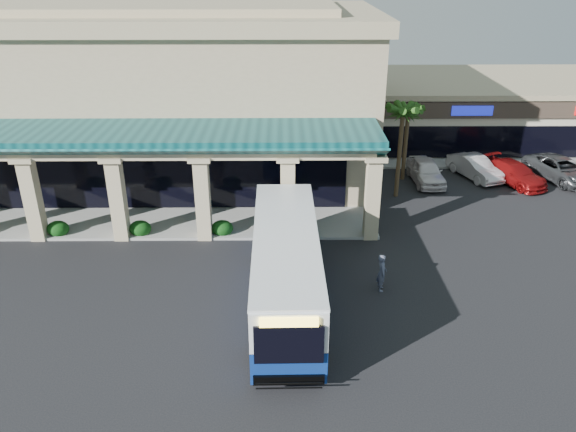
{
  "coord_description": "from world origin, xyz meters",
  "views": [
    {
      "loc": [
        1.28,
        -22.14,
        14.09
      ],
      "look_at": [
        1.5,
        3.29,
        2.2
      ],
      "focal_mm": 35.0,
      "sensor_mm": 36.0,
      "label": 1
    }
  ],
  "objects_px": {
    "car_red": "(514,173)",
    "car_gray": "(561,169)",
    "transit_bus": "(286,268)",
    "pedestrian": "(382,273)",
    "car_white": "(475,167)",
    "car_silver": "(426,171)"
  },
  "relations": [
    {
      "from": "car_gray",
      "to": "car_white",
      "type": "bearing_deg",
      "value": 157.78
    },
    {
      "from": "car_silver",
      "to": "car_red",
      "type": "distance_m",
      "value": 5.89
    },
    {
      "from": "car_silver",
      "to": "car_white",
      "type": "distance_m",
      "value": 3.69
    },
    {
      "from": "car_red",
      "to": "car_gray",
      "type": "height_order",
      "value": "car_gray"
    },
    {
      "from": "pedestrian",
      "to": "car_white",
      "type": "bearing_deg",
      "value": -27.66
    },
    {
      "from": "car_silver",
      "to": "car_red",
      "type": "bearing_deg",
      "value": -4.8
    },
    {
      "from": "car_silver",
      "to": "pedestrian",
      "type": "bearing_deg",
      "value": -113.5
    },
    {
      "from": "pedestrian",
      "to": "car_red",
      "type": "relative_size",
      "value": 0.36
    },
    {
      "from": "car_red",
      "to": "car_white",
      "type": "bearing_deg",
      "value": 130.27
    },
    {
      "from": "pedestrian",
      "to": "car_red",
      "type": "distance_m",
      "value": 17.25
    },
    {
      "from": "car_white",
      "to": "car_red",
      "type": "xyz_separation_m",
      "value": [
        2.3,
        -1.08,
        -0.03
      ]
    },
    {
      "from": "transit_bus",
      "to": "car_gray",
      "type": "bearing_deg",
      "value": 37.27
    },
    {
      "from": "car_silver",
      "to": "car_gray",
      "type": "relative_size",
      "value": 0.84
    },
    {
      "from": "car_white",
      "to": "car_red",
      "type": "distance_m",
      "value": 2.54
    },
    {
      "from": "transit_bus",
      "to": "car_gray",
      "type": "xyz_separation_m",
      "value": [
        18.89,
        14.75,
        -0.92
      ]
    },
    {
      "from": "transit_bus",
      "to": "car_white",
      "type": "relative_size",
      "value": 2.66
    },
    {
      "from": "car_red",
      "to": "car_silver",
      "type": "bearing_deg",
      "value": 153.18
    },
    {
      "from": "car_gray",
      "to": "transit_bus",
      "type": "bearing_deg",
      "value": -159.27
    },
    {
      "from": "transit_bus",
      "to": "car_silver",
      "type": "bearing_deg",
      "value": 55.73
    },
    {
      "from": "pedestrian",
      "to": "car_silver",
      "type": "height_order",
      "value": "pedestrian"
    },
    {
      "from": "car_white",
      "to": "car_gray",
      "type": "xyz_separation_m",
      "value": [
        5.74,
        -0.5,
        0.02
      ]
    },
    {
      "from": "pedestrian",
      "to": "car_red",
      "type": "xyz_separation_m",
      "value": [
        11.06,
        13.24,
        -0.19
      ]
    }
  ]
}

